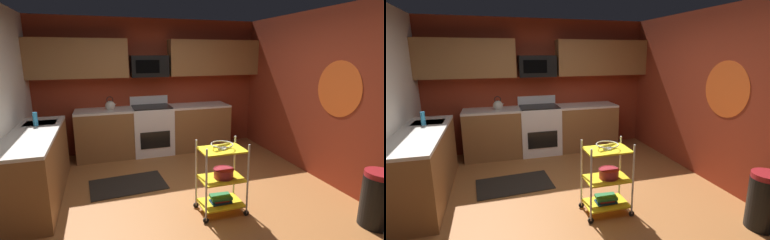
# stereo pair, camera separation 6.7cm
# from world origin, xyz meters

# --- Properties ---
(floor) EXTENTS (4.40, 4.80, 0.04)m
(floor) POSITION_xyz_m (0.00, 0.00, -0.02)
(floor) COLOR #995B2D
(floor) RESTS_ON ground
(wall_back) EXTENTS (4.52, 0.06, 2.60)m
(wall_back) POSITION_xyz_m (0.00, 2.43, 1.30)
(wall_back) COLOR maroon
(wall_back) RESTS_ON ground
(wall_right) EXTENTS (0.06, 4.80, 2.60)m
(wall_right) POSITION_xyz_m (2.23, 0.00, 1.30)
(wall_right) COLOR maroon
(wall_right) RESTS_ON ground
(wall_flower_decal) EXTENTS (0.00, 0.80, 0.80)m
(wall_flower_decal) POSITION_xyz_m (2.20, -0.14, 1.45)
(wall_flower_decal) COLOR #E5591E
(counter_run) EXTENTS (3.69, 2.67, 0.92)m
(counter_run) POSITION_xyz_m (-0.79, 1.55, 0.46)
(counter_run) COLOR brown
(counter_run) RESTS_ON ground
(oven_range) EXTENTS (0.76, 0.65, 1.10)m
(oven_range) POSITION_xyz_m (-0.08, 2.10, 0.48)
(oven_range) COLOR white
(oven_range) RESTS_ON ground
(upper_cabinets) EXTENTS (4.40, 0.33, 0.70)m
(upper_cabinets) POSITION_xyz_m (0.02, 2.23, 1.85)
(upper_cabinets) COLOR brown
(microwave) EXTENTS (0.70, 0.39, 0.40)m
(microwave) POSITION_xyz_m (-0.08, 2.21, 1.70)
(microwave) COLOR black
(rolling_cart) EXTENTS (0.60, 0.39, 0.91)m
(rolling_cart) POSITION_xyz_m (0.33, -0.37, 0.45)
(rolling_cart) COLOR silver
(rolling_cart) RESTS_ON ground
(fruit_bowl) EXTENTS (0.27, 0.27, 0.07)m
(fruit_bowl) POSITION_xyz_m (0.33, -0.37, 0.88)
(fruit_bowl) COLOR silver
(fruit_bowl) RESTS_ON rolling_cart
(mixing_bowl_large) EXTENTS (0.25, 0.25, 0.11)m
(mixing_bowl_large) POSITION_xyz_m (0.36, -0.37, 0.52)
(mixing_bowl_large) COLOR maroon
(mixing_bowl_large) RESTS_ON rolling_cart
(book_stack) EXTENTS (0.27, 0.20, 0.09)m
(book_stack) POSITION_xyz_m (0.33, -0.37, 0.18)
(book_stack) COLOR #1E4C8C
(book_stack) RESTS_ON rolling_cart
(kettle) EXTENTS (0.21, 0.18, 0.26)m
(kettle) POSITION_xyz_m (-0.85, 2.10, 1.00)
(kettle) COLOR beige
(kettle) RESTS_ON counter_run
(dish_soap_bottle) EXTENTS (0.06, 0.06, 0.20)m
(dish_soap_bottle) POSITION_xyz_m (-1.92, 1.15, 1.02)
(dish_soap_bottle) COLOR #2D8CBF
(dish_soap_bottle) RESTS_ON counter_run
(trash_can) EXTENTS (0.34, 0.42, 0.66)m
(trash_can) POSITION_xyz_m (1.90, -1.18, 0.33)
(trash_can) COLOR black
(trash_can) RESTS_ON ground
(floor_rug) EXTENTS (1.14, 0.77, 0.01)m
(floor_rug) POSITION_xyz_m (-0.70, 0.75, 0.01)
(floor_rug) COLOR black
(floor_rug) RESTS_ON ground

